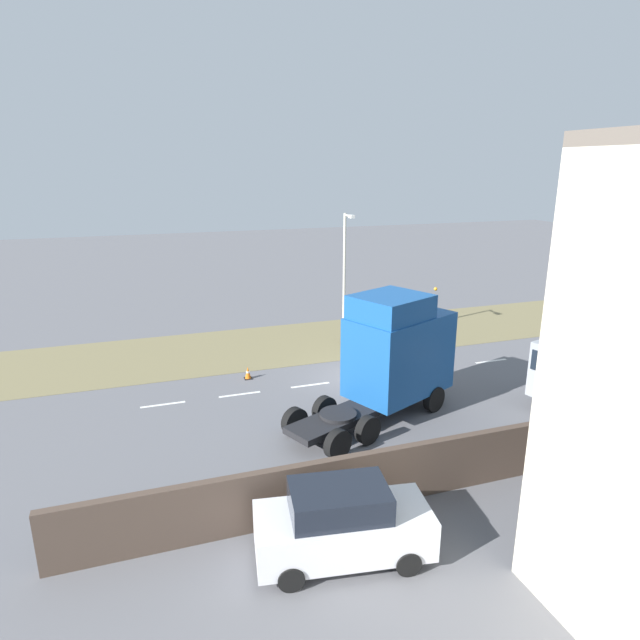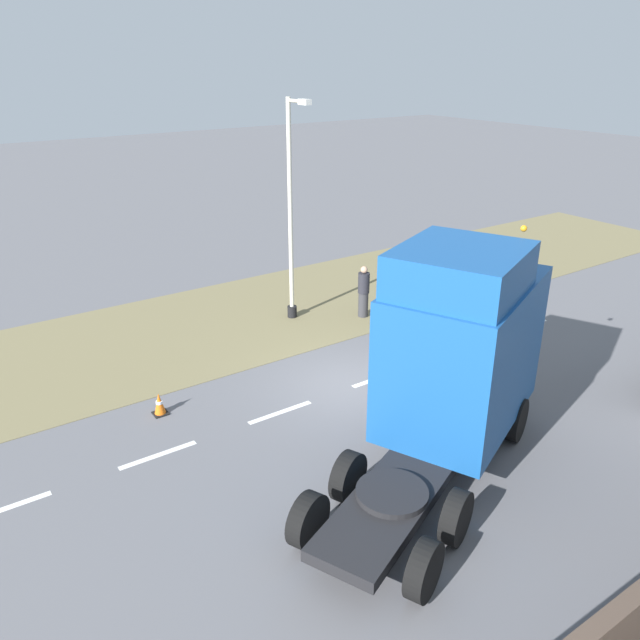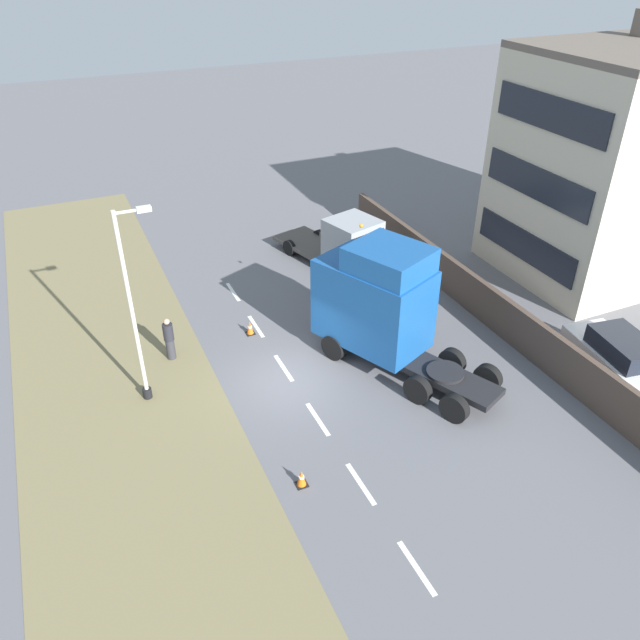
% 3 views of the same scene
% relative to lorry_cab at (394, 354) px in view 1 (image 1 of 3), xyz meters
% --- Properties ---
extents(ground_plane, '(120.00, 120.00, 0.00)m').
position_rel_lorry_cab_xyz_m(ground_plane, '(-3.54, -0.05, -2.43)').
color(ground_plane, slate).
rests_on(ground_plane, ground).
extents(grass_verge, '(7.00, 44.00, 0.01)m').
position_rel_lorry_cab_xyz_m(grass_verge, '(-9.54, -0.05, -2.43)').
color(grass_verge, olive).
rests_on(grass_verge, ground).
extents(lane_markings, '(0.16, 17.80, 0.00)m').
position_rel_lorry_cab_xyz_m(lane_markings, '(-3.54, -0.75, -2.43)').
color(lane_markings, white).
rests_on(lane_markings, ground).
extents(boundary_wall, '(0.25, 24.00, 1.74)m').
position_rel_lorry_cab_xyz_m(boundary_wall, '(5.46, -0.05, -1.57)').
color(boundary_wall, '#4C3D33').
rests_on(boundary_wall, ground).
extents(lorry_cab, '(5.13, 7.57, 4.98)m').
position_rel_lorry_cab_xyz_m(lorry_cab, '(0.00, 0.00, 0.00)').
color(lorry_cab, black).
rests_on(lorry_cab, ground).
extents(flatbed_truck, '(3.67, 6.39, 2.83)m').
position_rel_lorry_cab_xyz_m(flatbed_truck, '(2.07, 6.97, -0.95)').
color(flatbed_truck, '#999EA3').
rests_on(flatbed_truck, ground).
extents(parked_car, '(2.45, 4.58, 2.02)m').
position_rel_lorry_cab_xyz_m(parked_car, '(7.21, -4.93, -1.45)').
color(parked_car, silver).
rests_on(parked_car, ground).
extents(lamp_post, '(1.28, 0.32, 7.13)m').
position_rel_lorry_cab_xyz_m(lamp_post, '(-8.53, 1.21, 0.87)').
color(lamp_post, black).
rests_on(lamp_post, ground).
extents(pedestrian, '(0.39, 0.39, 1.81)m').
position_rel_lorry_cab_xyz_m(pedestrian, '(-7.28, 3.24, -1.54)').
color(pedestrian, '#333338').
rests_on(pedestrian, ground).
extents(traffic_cone_lead, '(0.36, 0.36, 0.58)m').
position_rel_lorry_cab_xyz_m(traffic_cone_lead, '(-5.18, -4.85, -2.15)').
color(traffic_cone_lead, black).
rests_on(traffic_cone_lead, ground).
extents(traffic_cone_trailing, '(0.36, 0.36, 0.58)m').
position_rel_lorry_cab_xyz_m(traffic_cone_trailing, '(-3.93, 3.63, -2.15)').
color(traffic_cone_trailing, black).
rests_on(traffic_cone_trailing, ground).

